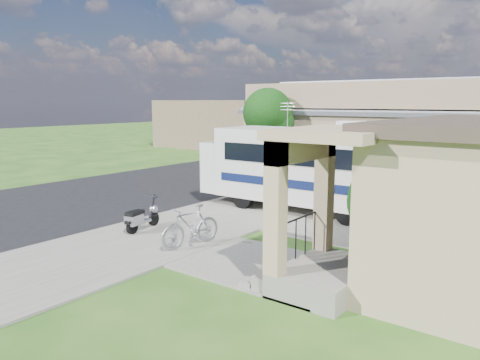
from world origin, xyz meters
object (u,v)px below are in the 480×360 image
Objects in this scene: shrub at (392,198)px; scooter at (141,218)px; motorhome at (303,166)px; bicycle at (191,228)px; van at (316,146)px; pickup_truck at (271,157)px; garden_hose at (305,258)px.

shrub is 7.27m from scooter.
shrub is at bearing 10.53° from scooter.
motorhome reaches higher than scooter.
motorhome is 2.65× the size of shrub.
bicycle is (2.27, -0.22, 0.10)m from scooter.
van is at bearing 123.54° from shrub.
bicycle is 0.32× the size of van.
pickup_truck is at bearing 135.72° from shrub.
bicycle is at bearing -93.76° from motorhome.
shrub is 0.53× the size of pickup_truck.
shrub is 2.78m from garden_hose.
van is 14.67× the size of garden_hose.
shrub reaches higher than scooter.
motorhome is 5.00m from shrub.
scooter is at bearing -116.27° from motorhome.
van reaches higher than scooter.
pickup_truck is at bearing 126.78° from bicycle.
motorhome is at bearing 129.50° from pickup_truck.
garden_hose is at bearing -60.87° from motorhome.
bicycle is at bearing -162.27° from garden_hose.
shrub is at bearing 135.05° from pickup_truck.
pickup_truck is (-6.36, 13.41, 0.20)m from bicycle.
bicycle reaches higher than garden_hose.
scooter is 5.33m from garden_hose.
motorhome is 4.12× the size of bicycle.
van is at bearing 114.96° from motorhome.
van is at bearing 120.86° from bicycle.
garden_hose is (5.26, 0.74, -0.36)m from scooter.
shrub is 7.32× the size of garden_hose.
shrub is 15.05m from pickup_truck.
shrub is 1.90× the size of scooter.
scooter is 3.85× the size of garden_hose.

